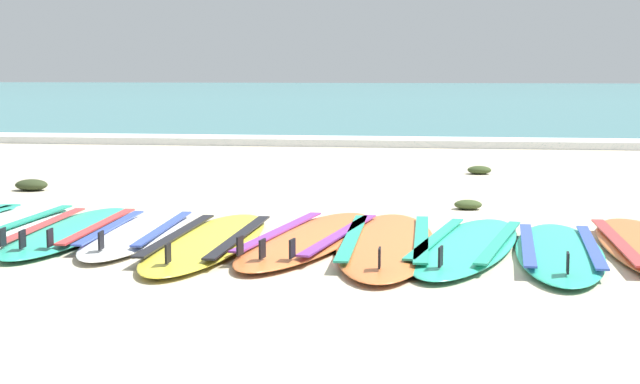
{
  "coord_description": "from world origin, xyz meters",
  "views": [
    {
      "loc": [
        0.54,
        -6.59,
        1.15
      ],
      "look_at": [
        -0.46,
        0.43,
        0.25
      ],
      "focal_mm": 54.67,
      "sensor_mm": 36.0,
      "label": 1
    }
  ],
  "objects_px": {
    "surfboard_7": "(467,245)",
    "surfboard_8": "(559,251)",
    "surfboard_2": "(71,230)",
    "surfboard_4": "(208,241)",
    "surfboard_6": "(387,243)",
    "surfboard_5": "(310,238)",
    "surfboard_3": "(137,233)"
  },
  "relations": [
    {
      "from": "surfboard_3",
      "to": "surfboard_8",
      "type": "xyz_separation_m",
      "value": [
        2.79,
        -0.28,
        -0.0
      ]
    },
    {
      "from": "surfboard_3",
      "to": "surfboard_6",
      "type": "bearing_deg",
      "value": -4.68
    },
    {
      "from": "surfboard_5",
      "to": "surfboard_8",
      "type": "xyz_separation_m",
      "value": [
        1.59,
        -0.25,
        -0.0
      ]
    },
    {
      "from": "surfboard_4",
      "to": "surfboard_8",
      "type": "height_order",
      "value": "same"
    },
    {
      "from": "surfboard_2",
      "to": "surfboard_6",
      "type": "distance_m",
      "value": 2.21
    },
    {
      "from": "surfboard_2",
      "to": "surfboard_4",
      "type": "bearing_deg",
      "value": -14.08
    },
    {
      "from": "surfboard_4",
      "to": "surfboard_6",
      "type": "distance_m",
      "value": 1.16
    },
    {
      "from": "surfboard_5",
      "to": "surfboard_7",
      "type": "distance_m",
      "value": 1.04
    },
    {
      "from": "surfboard_3",
      "to": "surfboard_7",
      "type": "height_order",
      "value": "same"
    },
    {
      "from": "surfboard_7",
      "to": "surfboard_8",
      "type": "relative_size",
      "value": 1.08
    },
    {
      "from": "surfboard_8",
      "to": "surfboard_5",
      "type": "bearing_deg",
      "value": 171.16
    },
    {
      "from": "surfboard_2",
      "to": "surfboard_6",
      "type": "bearing_deg",
      "value": -4.46
    },
    {
      "from": "surfboard_2",
      "to": "surfboard_6",
      "type": "height_order",
      "value": "same"
    },
    {
      "from": "surfboard_2",
      "to": "surfboard_5",
      "type": "height_order",
      "value": "same"
    },
    {
      "from": "surfboard_4",
      "to": "surfboard_7",
      "type": "xyz_separation_m",
      "value": [
        1.67,
        0.07,
        0.0
      ]
    },
    {
      "from": "surfboard_4",
      "to": "surfboard_5",
      "type": "relative_size",
      "value": 0.97
    },
    {
      "from": "surfboard_5",
      "to": "surfboard_2",
      "type": "bearing_deg",
      "value": 177.89
    },
    {
      "from": "surfboard_4",
      "to": "surfboard_8",
      "type": "relative_size",
      "value": 1.09
    },
    {
      "from": "surfboard_4",
      "to": "surfboard_6",
      "type": "xyz_separation_m",
      "value": [
        1.16,
        0.09,
        -0.0
      ]
    },
    {
      "from": "surfboard_4",
      "to": "surfboard_7",
      "type": "relative_size",
      "value": 1.01
    },
    {
      "from": "surfboard_2",
      "to": "surfboard_7",
      "type": "bearing_deg",
      "value": -3.99
    },
    {
      "from": "surfboard_7",
      "to": "surfboard_2",
      "type": "bearing_deg",
      "value": 176.01
    },
    {
      "from": "surfboard_3",
      "to": "surfboard_4",
      "type": "bearing_deg",
      "value": -22.46
    },
    {
      "from": "surfboard_6",
      "to": "surfboard_7",
      "type": "height_order",
      "value": "same"
    },
    {
      "from": "surfboard_6",
      "to": "surfboard_8",
      "type": "xyz_separation_m",
      "value": [
        1.07,
        -0.14,
        0.0
      ]
    },
    {
      "from": "surfboard_5",
      "to": "surfboard_8",
      "type": "bearing_deg",
      "value": -8.84
    },
    {
      "from": "surfboard_2",
      "to": "surfboard_4",
      "type": "height_order",
      "value": "same"
    },
    {
      "from": "surfboard_7",
      "to": "surfboard_3",
      "type": "bearing_deg",
      "value": 175.95
    },
    {
      "from": "surfboard_2",
      "to": "surfboard_3",
      "type": "height_order",
      "value": "same"
    },
    {
      "from": "surfboard_6",
      "to": "surfboard_7",
      "type": "xyz_separation_m",
      "value": [
        0.51,
        -0.02,
        0.0
      ]
    },
    {
      "from": "surfboard_7",
      "to": "surfboard_8",
      "type": "xyz_separation_m",
      "value": [
        0.56,
        -0.12,
        0.0
      ]
    },
    {
      "from": "surfboard_3",
      "to": "surfboard_7",
      "type": "relative_size",
      "value": 0.9
    }
  ]
}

